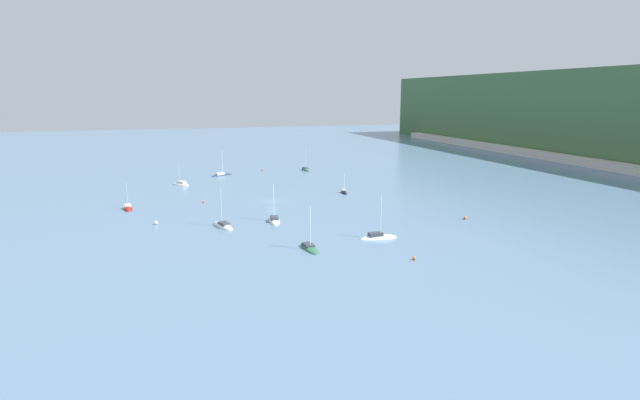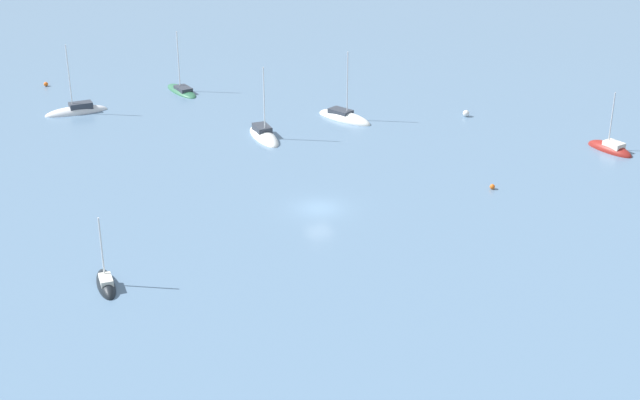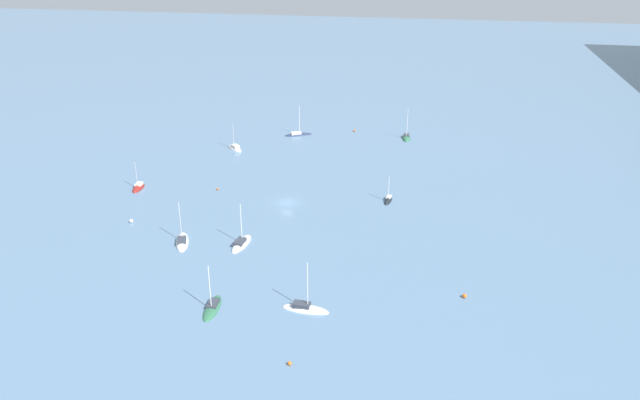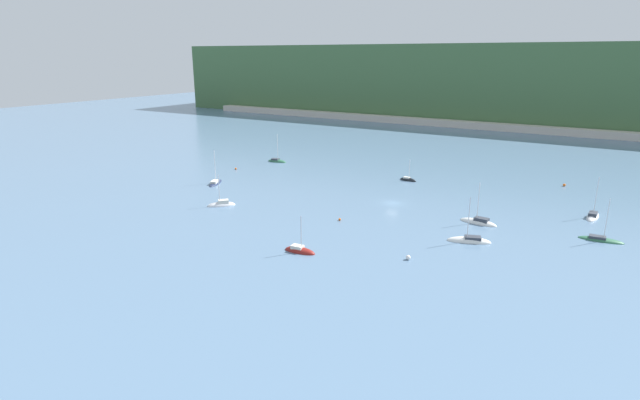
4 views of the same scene
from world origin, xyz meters
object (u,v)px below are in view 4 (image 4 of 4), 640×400
at_px(sailboat_1, 277,162).
at_px(sailboat_8, 593,217).
at_px(mooring_buoy_0, 340,219).
at_px(sailboat_4, 222,205).
at_px(sailboat_6, 479,223).
at_px(sailboat_5, 215,183).
at_px(sailboat_2, 408,180).
at_px(mooring_buoy_3, 236,169).
at_px(mooring_buoy_2, 408,257).
at_px(sailboat_0, 469,241).
at_px(sailboat_3, 300,251).
at_px(mooring_buoy_1, 564,185).
at_px(sailboat_7, 601,240).

relative_size(sailboat_1, sailboat_8, 1.01).
xyz_separation_m(sailboat_8, mooring_buoy_0, (-44.38, -29.81, 0.15)).
height_order(sailboat_4, sailboat_6, sailboat_6).
bearing_deg(sailboat_5, sailboat_2, -80.04).
relative_size(sailboat_4, mooring_buoy_3, 13.70).
relative_size(sailboat_2, mooring_buoy_2, 8.44).
bearing_deg(sailboat_0, sailboat_5, -25.99).
bearing_deg(sailboat_5, sailboat_4, -158.44).
relative_size(sailboat_1, mooring_buoy_3, 16.20).
relative_size(sailboat_0, mooring_buoy_2, 11.76).
bearing_deg(mooring_buoy_2, sailboat_2, 111.90).
height_order(sailboat_3, mooring_buoy_1, sailboat_3).
distance_m(mooring_buoy_1, mooring_buoy_3, 90.86).
xyz_separation_m(sailboat_0, sailboat_1, (-72.17, 39.09, 0.01)).
xyz_separation_m(mooring_buoy_1, mooring_buoy_2, (-16.40, -66.77, 0.04)).
bearing_deg(sailboat_7, sailboat_4, -168.91).
bearing_deg(mooring_buoy_1, mooring_buoy_0, -123.34).
relative_size(sailboat_6, sailboat_8, 0.98).
height_order(sailboat_4, sailboat_8, sailboat_8).
relative_size(sailboat_4, mooring_buoy_2, 10.16).
bearing_deg(sailboat_3, sailboat_2, 88.43).
height_order(sailboat_0, sailboat_7, sailboat_0).
height_order(sailboat_0, sailboat_3, sailboat_0).
relative_size(mooring_buoy_1, mooring_buoy_3, 1.22).
bearing_deg(sailboat_4, sailboat_0, 139.73).
bearing_deg(sailboat_1, mooring_buoy_0, -45.81).
xyz_separation_m(mooring_buoy_0, mooring_buoy_2, (19.75, -11.83, 0.14)).
bearing_deg(sailboat_5, mooring_buoy_3, -2.73).
xyz_separation_m(sailboat_8, mooring_buoy_3, (-94.16, -4.42, 0.18)).
height_order(sailboat_5, mooring_buoy_2, sailboat_5).
xyz_separation_m(sailboat_2, sailboat_3, (3.24, -57.87, 0.01)).
distance_m(sailboat_2, mooring_buoy_3, 50.89).
height_order(sailboat_1, sailboat_8, sailboat_1).
height_order(sailboat_1, sailboat_3, sailboat_1).
bearing_deg(mooring_buoy_1, mooring_buoy_2, -103.80).
height_order(sailboat_0, mooring_buoy_1, sailboat_0).
distance_m(sailboat_3, mooring_buoy_1, 80.79).
xyz_separation_m(sailboat_3, mooring_buoy_0, (-2.39, 18.46, 0.18)).
bearing_deg(sailboat_4, sailboat_8, 158.34).
bearing_deg(sailboat_8, sailboat_7, -167.93).
bearing_deg(sailboat_5, sailboat_1, -20.12).
xyz_separation_m(sailboat_1, sailboat_2, (45.16, -1.48, -0.02)).
relative_size(sailboat_2, sailboat_4, 0.83).
xyz_separation_m(mooring_buoy_2, mooring_buoy_3, (-69.52, 37.21, -0.10)).
height_order(sailboat_2, mooring_buoy_1, sailboat_2).
relative_size(sailboat_4, sailboat_5, 0.87).
height_order(sailboat_0, mooring_buoy_2, sailboat_0).
relative_size(sailboat_3, mooring_buoy_1, 10.33).
distance_m(sailboat_2, mooring_buoy_0, 39.43).
relative_size(sailboat_0, sailboat_6, 1.01).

